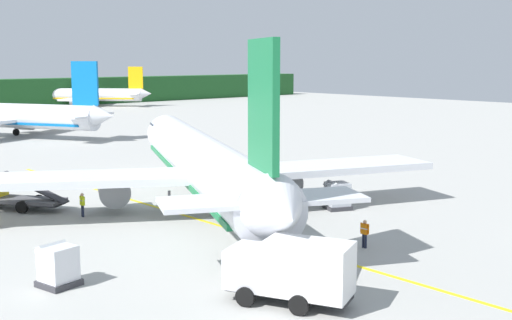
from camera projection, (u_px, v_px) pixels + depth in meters
name	position (u px, v px, depth m)	size (l,w,h in m)	color
ground	(147.00, 158.00, 74.20)	(240.00, 320.00, 0.20)	#A8A8A3
airliner_foreground	(202.00, 162.00, 48.41)	(32.73, 38.76, 11.90)	silver
airliner_far_taxiway	(84.00, 95.00, 154.33)	(24.31, 25.58, 9.23)	white
service_truck_fuel	(5.00, 193.00, 48.39)	(5.60, 6.77, 2.76)	yellow
service_truck_baggage	(291.00, 269.00, 29.38)	(4.30, 6.05, 2.96)	silver
cargo_container_mid	(337.00, 196.00, 48.27)	(2.29, 2.29, 2.10)	#333338
cargo_container_far	(58.00, 266.00, 31.84)	(1.97, 1.97, 2.11)	#333338
crew_marshaller	(365.00, 231.00, 38.29)	(0.23, 0.63, 1.67)	#191E33
crew_loader_left	(82.00, 203.00, 45.88)	(0.28, 0.63, 1.68)	#191E33
apron_guide_line	(214.00, 224.00, 43.97)	(0.30, 60.00, 0.01)	yellow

